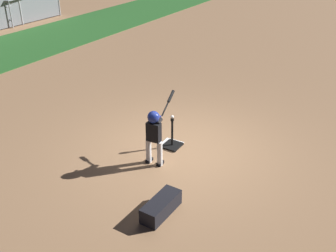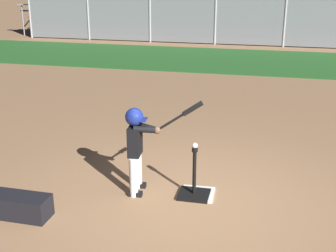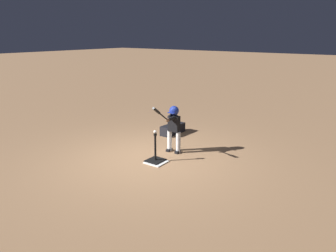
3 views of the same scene
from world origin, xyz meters
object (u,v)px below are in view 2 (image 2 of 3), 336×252
(bleachers_far_left, at_px, (250,28))
(equipment_bag, at_px, (16,205))
(baseball, at_px, (195,146))
(batting_tee, at_px, (194,189))
(batter_child, at_px, (138,139))
(bleachers_right_center, at_px, (72,19))

(bleachers_far_left, relative_size, equipment_bag, 3.81)
(baseball, distance_m, bleachers_far_left, 13.07)
(equipment_bag, bearing_deg, batting_tee, 27.23)
(batter_child, relative_size, bleachers_right_center, 0.33)
(baseball, relative_size, bleachers_far_left, 0.02)
(batter_child, xyz_separation_m, baseball, (0.75, 0.04, -0.03))
(bleachers_far_left, bearing_deg, batter_child, -93.16)
(batting_tee, bearing_deg, bleachers_right_center, 119.34)
(batter_child, relative_size, baseball, 17.81)
(batter_child, bearing_deg, equipment_bag, -143.56)
(bleachers_far_left, xyz_separation_m, equipment_bag, (-2.00, -14.05, -0.36))
(batter_child, distance_m, equipment_bag, 1.70)
(baseball, distance_m, equipment_bag, 2.33)
(batting_tee, distance_m, bleachers_far_left, 13.07)
(baseball, bearing_deg, batter_child, -177.19)
(equipment_bag, bearing_deg, bleachers_right_center, 112.42)
(batter_child, relative_size, bleachers_far_left, 0.41)
(baseball, xyz_separation_m, bleachers_right_center, (-7.54, 13.42, -0.08))
(bleachers_right_center, height_order, equipment_bag, bleachers_right_center)
(batting_tee, xyz_separation_m, baseball, (0.00, 0.00, 0.62))
(batting_tee, relative_size, bleachers_right_center, 0.17)
(batter_child, height_order, baseball, batter_child)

